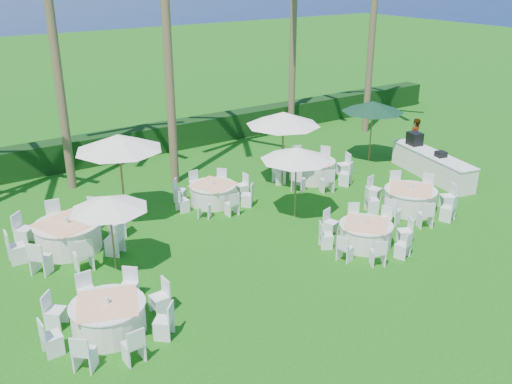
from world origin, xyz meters
TOP-DOWN VIEW (x-y plane):
  - ground at (0.00, 0.00)m, footprint 120.00×120.00m
  - hedge at (0.00, 12.00)m, footprint 34.00×1.00m
  - banquet_table_a at (-6.48, 0.23)m, footprint 3.03×3.03m
  - banquet_table_b at (1.48, 0.06)m, footprint 2.78×2.78m
  - banquet_table_c at (4.58, 1.10)m, footprint 3.07×3.07m
  - banquet_table_d at (-5.98, 4.83)m, footprint 3.41×3.41m
  - banquet_table_e at (-0.70, 5.41)m, footprint 2.83×2.83m
  - banquet_table_f at (3.70, 5.31)m, footprint 3.18×3.18m
  - umbrella_a at (-5.31, 2.89)m, footprint 2.11×2.11m
  - umbrella_b at (0.98, 2.87)m, footprint 2.35×2.35m
  - umbrella_c at (-3.81, 5.85)m, footprint 2.80×2.80m
  - umbrella_d at (2.35, 5.43)m, footprint 2.76×2.76m
  - umbrella_green at (7.20, 5.70)m, footprint 2.60×2.60m
  - buffet_table at (7.80, 2.88)m, footprint 1.75×4.31m
  - staff_person at (9.09, 4.95)m, footprint 0.69×0.50m
  - palm_b at (-4.35, 9.74)m, footprint 4.41×4.09m
  - palm_c at (-0.87, 8.05)m, footprint 4.39×4.19m
  - palm_d at (7.27, 11.30)m, footprint 4.18×4.39m
  - palm_e at (10.28, 9.10)m, footprint 4.24×4.38m

SIDE VIEW (x-z plane):
  - ground at x=0.00m, z-range 0.00..0.00m
  - banquet_table_b at x=1.48m, z-range -0.06..0.80m
  - banquet_table_e at x=-0.70m, z-range -0.06..0.81m
  - banquet_table_a at x=-6.48m, z-range -0.06..0.86m
  - banquet_table_c at x=4.58m, z-range -0.06..0.88m
  - banquet_table_f at x=3.70m, z-range -0.06..0.90m
  - banquet_table_d at x=-5.98m, z-range -0.06..0.96m
  - buffet_table at x=7.80m, z-range -0.22..1.27m
  - hedge at x=0.00m, z-range 0.00..1.20m
  - staff_person at x=9.09m, z-range 0.00..1.74m
  - umbrella_a at x=-5.31m, z-range 0.91..3.13m
  - umbrella_b at x=0.98m, z-range 1.01..3.46m
  - umbrella_green at x=7.20m, z-range 1.07..3.66m
  - umbrella_d at x=2.35m, z-range 1.19..4.06m
  - umbrella_c at x=-3.81m, z-range 1.21..4.15m
  - palm_d at x=7.27m, z-range 0.45..8.54m
  - palm_e at x=10.28m, z-range 0.46..9.53m
  - palm_b at x=-4.35m, z-range 0.47..10.57m
  - palm_c at x=-0.87m, z-range 0.48..11.94m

